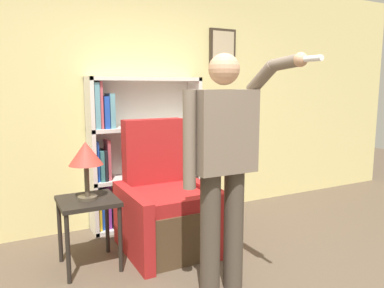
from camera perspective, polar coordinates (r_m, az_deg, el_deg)
name	(u,v)px	position (r m, az deg, el deg)	size (l,w,h in m)	color
wall_back	(141,98)	(4.25, -7.78, 6.92)	(8.00, 0.11, 2.80)	#DBCC84
bookcase	(136,153)	(4.12, -8.54, -1.39)	(1.24, 0.28, 1.63)	silver
armchair	(165,209)	(3.63, -4.11, -9.90)	(0.80, 0.87, 1.22)	#4C3823
person_standing	(223,158)	(2.70, 4.81, -2.18)	(0.60, 0.78, 1.76)	#473D33
side_table	(88,210)	(3.32, -15.54, -9.68)	(0.47, 0.47, 0.60)	black
table_lamp	(86,156)	(3.20, -15.88, -1.74)	(0.28, 0.28, 0.49)	#4C4233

